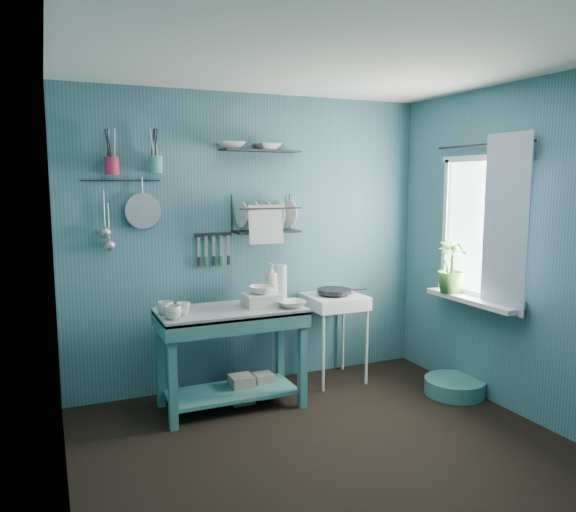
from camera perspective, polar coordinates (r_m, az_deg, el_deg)
name	(u,v)px	position (r m, az deg, el deg)	size (l,w,h in m)	color
floor	(333,454)	(3.89, 4.57, -19.45)	(3.20, 3.20, 0.00)	black
ceiling	(337,57)	(3.54, 5.02, 19.50)	(3.20, 3.20, 0.00)	silver
wall_back	(253,241)	(4.87, -3.59, 1.49)	(3.20, 3.20, 0.00)	#325D67
wall_front	(522,319)	(2.32, 22.68, -5.96)	(3.20, 3.20, 0.00)	#325D67
wall_left	(58,284)	(3.10, -22.35, -2.63)	(3.00, 3.00, 0.00)	#325D67
wall_right	(527,252)	(4.48, 23.13, 0.36)	(3.00, 3.00, 0.00)	#325D67
work_counter	(231,358)	(4.48, -5.79, -10.26)	(1.12, 0.56, 0.79)	#377471
mug_left	(173,313)	(4.10, -11.63, -5.65)	(0.12, 0.12, 0.10)	silver
mug_mid	(183,309)	(4.21, -10.57, -5.28)	(0.10, 0.10, 0.09)	silver
mug_right	(165,308)	(4.25, -12.34, -5.20)	(0.12, 0.12, 0.10)	silver
wash_tub	(262,300)	(4.43, -2.70, -4.48)	(0.28, 0.22, 0.10)	beige
tub_bowl	(262,290)	(4.41, -2.70, -3.46)	(0.20, 0.20, 0.06)	silver
soap_bottle	(271,281)	(4.67, -1.71, -2.59)	(0.12, 0.12, 0.30)	beige
water_bottle	(281,281)	(4.73, -0.67, -2.58)	(0.09, 0.09, 0.28)	silver
counter_bowl	(292,304)	(4.39, 0.36, -4.89)	(0.22, 0.22, 0.05)	silver
hotplate_stand	(334,338)	(5.06, 4.67, -8.27)	(0.48, 0.48, 0.77)	silver
frying_pan	(334,291)	(4.96, 4.73, -3.55)	(0.30, 0.30, 0.04)	black
knife_strip	(213,235)	(4.72, -7.61, 2.16)	(0.32, 0.02, 0.03)	black
dish_rack	(266,214)	(4.75, -2.25, 4.32)	(0.55, 0.24, 0.32)	black
upper_shelf	(261,151)	(4.76, -2.77, 10.63)	(0.70, 0.18, 0.01)	black
shelf_bowl_left	(231,151)	(4.68, -5.80, 10.55)	(0.24, 0.24, 0.06)	silver
shelf_bowl_right	(267,141)	(4.79, -2.11, 11.59)	(0.22, 0.22, 0.06)	silver
utensil_cup_magenta	(112,166)	(4.50, -17.47, 8.74)	(0.11, 0.11, 0.13)	#AB1F3E
utensil_cup_teal	(156,164)	(4.55, -13.31, 9.05)	(0.11, 0.11, 0.13)	teal
colander	(143,211)	(4.56, -14.52, 4.45)	(0.28, 0.28, 0.03)	#A4A7AC
ladle_outer	(104,210)	(4.54, -18.19, 4.47)	(0.01, 0.01, 0.30)	#A4A7AC
ladle_inner	(109,223)	(4.54, -17.77, 3.22)	(0.01, 0.01, 0.30)	#A4A7AC
hook_rail	(121,181)	(4.55, -16.61, 7.36)	(0.01, 0.01, 0.60)	black
window_glass	(483,227)	(4.78, 19.18, 2.77)	(1.10, 1.10, 0.00)	white
windowsill	(471,300)	(4.80, 18.13, -4.28)	(0.16, 0.95, 0.04)	silver
curtain	(505,224)	(4.51, 21.18, 3.05)	(1.35, 1.35, 0.00)	silver
curtain_rod	(482,145)	(4.74, 19.13, 10.61)	(0.02, 0.02, 1.05)	black
potted_plant	(451,267)	(4.93, 16.25, -1.07)	(0.25, 0.25, 0.44)	#366428
storage_tin_large	(242,389)	(4.65, -4.73, -13.31)	(0.18, 0.18, 0.22)	gray
storage_tin_small	(264,385)	(4.74, -2.50, -12.99)	(0.15, 0.15, 0.20)	gray
floor_basin	(455,387)	(5.01, 16.57, -12.60)	(0.50, 0.50, 0.13)	teal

